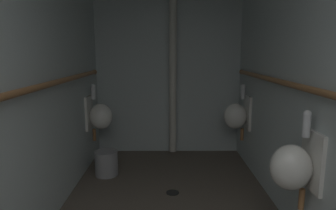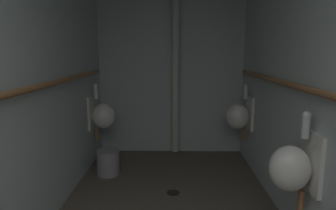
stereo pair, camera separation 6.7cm
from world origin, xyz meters
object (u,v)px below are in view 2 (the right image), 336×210
object	(u,v)px
floor_drain	(173,192)
waste_bin	(108,162)
urinal_right_mid	(293,167)
urinal_right_far	(239,116)
standpipe_back_wall	(176,63)
urinal_left_mid	(102,115)

from	to	relation	value
floor_drain	waste_bin	world-z (taller)	waste_bin
urinal_right_mid	floor_drain	distance (m)	1.43
urinal_right_far	standpipe_back_wall	xyz separation A→B (m)	(-0.84, 0.46, 0.66)
urinal_right_mid	waste_bin	world-z (taller)	urinal_right_mid
standpipe_back_wall	waste_bin	distance (m)	1.66
standpipe_back_wall	waste_bin	world-z (taller)	standpipe_back_wall
urinal_left_mid	urinal_right_mid	distance (m)	2.52
urinal_right_mid	urinal_right_far	size ratio (longest dim) A/B	1.00
urinal_right_far	floor_drain	world-z (taller)	urinal_right_far
urinal_right_mid	floor_drain	bearing A→B (deg)	133.20
floor_drain	waste_bin	xyz separation A→B (m)	(-0.80, 0.48, 0.15)
urinal_right_mid	waste_bin	distance (m)	2.24
standpipe_back_wall	waste_bin	size ratio (longest dim) A/B	8.64
standpipe_back_wall	urinal_left_mid	bearing A→B (deg)	-154.39
urinal_right_mid	standpipe_back_wall	distance (m)	2.46
standpipe_back_wall	floor_drain	size ratio (longest dim) A/B	18.72
standpipe_back_wall	floor_drain	world-z (taller)	standpipe_back_wall
floor_drain	standpipe_back_wall	bearing A→B (deg)	88.74
urinal_right_mid	standpipe_back_wall	size ratio (longest dim) A/B	0.29
urinal_left_mid	urinal_right_far	size ratio (longest dim) A/B	1.00
standpipe_back_wall	urinal_right_far	bearing A→B (deg)	-28.52
urinal_right_far	waste_bin	xyz separation A→B (m)	(-1.67, -0.36, -0.52)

